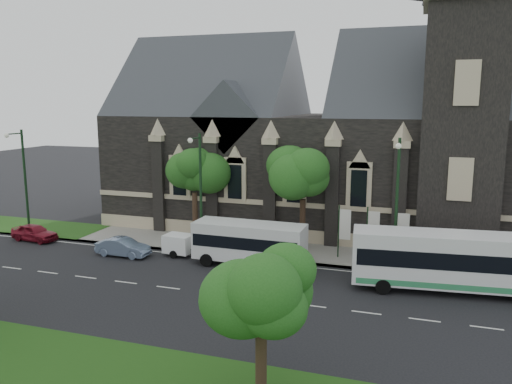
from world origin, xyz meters
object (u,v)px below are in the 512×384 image
at_px(sedan, 123,247).
at_px(street_lamp_mid, 200,187).
at_px(street_lamp_far, 23,177).
at_px(banner_flag_right, 401,232).
at_px(tree_walk_right, 307,175).
at_px(street_lamp_near, 397,198).
at_px(tree_park_east, 267,284).
at_px(box_trailer, 179,244).
at_px(tour_coach, 458,261).
at_px(tree_walk_left, 198,171).
at_px(car_far_red, 35,232).
at_px(banner_flag_left, 343,227).
at_px(shuttle_bus, 250,241).
at_px(banner_flag_center, 371,230).

bearing_deg(sedan, street_lamp_mid, -65.17).
height_order(street_lamp_far, sedan, street_lamp_far).
bearing_deg(street_lamp_mid, banner_flag_right, 7.60).
bearing_deg(tree_walk_right, street_lamp_mid, -153.35).
height_order(street_lamp_near, street_lamp_mid, same).
bearing_deg(tree_park_east, street_lamp_far, 147.90).
bearing_deg(box_trailer, tour_coach, 0.41).
xyz_separation_m(banner_flag_right, box_trailer, (-15.65, -2.80, -1.49)).
bearing_deg(street_lamp_near, tree_walk_right, 151.94).
relative_size(tree_walk_left, car_far_red, 1.89).
height_order(street_lamp_near, street_lamp_far, same).
xyz_separation_m(street_lamp_far, banner_flag_left, (26.29, 1.91, -2.73)).
relative_size(tree_walk_right, shuttle_bus, 1.00).
bearing_deg(banner_flag_center, box_trailer, -168.41).
height_order(street_lamp_near, banner_flag_left, street_lamp_near).
relative_size(street_lamp_far, car_far_red, 2.23).
bearing_deg(box_trailer, street_lamp_far, -178.73).
bearing_deg(sedan, tree_walk_left, -29.04).
distance_m(street_lamp_far, banner_flag_center, 28.48).
bearing_deg(banner_flag_left, car_far_red, -173.42).
height_order(banner_flag_center, tour_coach, banner_flag_center).
xyz_separation_m(street_lamp_mid, banner_flag_center, (12.29, 1.91, -2.73)).
relative_size(banner_flag_right, box_trailer, 1.33).
bearing_deg(banner_flag_left, tree_walk_right, 150.90).
height_order(tour_coach, sedan, tour_coach).
height_order(banner_flag_center, banner_flag_right, same).
bearing_deg(tree_walk_right, banner_flag_left, -29.10).
bearing_deg(tree_walk_left, car_far_red, -160.19).
xyz_separation_m(tree_park_east, tree_walk_left, (-11.97, 20.03, 1.12)).
distance_m(banner_flag_right, box_trailer, 15.97).
bearing_deg(banner_flag_center, street_lamp_mid, -171.18).
distance_m(banner_flag_center, shuttle_bus, 8.62).
height_order(street_lamp_mid, tour_coach, street_lamp_mid).
bearing_deg(tour_coach, street_lamp_near, 142.40).
bearing_deg(banner_flag_right, tree_park_east, -102.65).
bearing_deg(street_lamp_near, banner_flag_right, 81.44).
bearing_deg(sedan, street_lamp_near, -82.11).
height_order(street_lamp_near, shuttle_bus, street_lamp_near).
xyz_separation_m(tree_park_east, street_lamp_far, (-26.18, 16.42, 0.49)).
bearing_deg(street_lamp_near, banner_flag_left, 152.82).
bearing_deg(banner_flag_center, street_lamp_near, -48.07).
height_order(banner_flag_center, sedan, banner_flag_center).
bearing_deg(tree_walk_left, street_lamp_mid, -63.53).
height_order(banner_flag_center, box_trailer, banner_flag_center).
relative_size(street_lamp_mid, banner_flag_left, 2.25).
relative_size(tree_walk_left, shuttle_bus, 0.98).
distance_m(street_lamp_mid, banner_flag_left, 10.81).
distance_m(banner_flag_left, banner_flag_center, 2.00).
bearing_deg(street_lamp_far, tree_walk_right, 8.86).
xyz_separation_m(banner_flag_left, box_trailer, (-11.65, -2.80, -1.49)).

